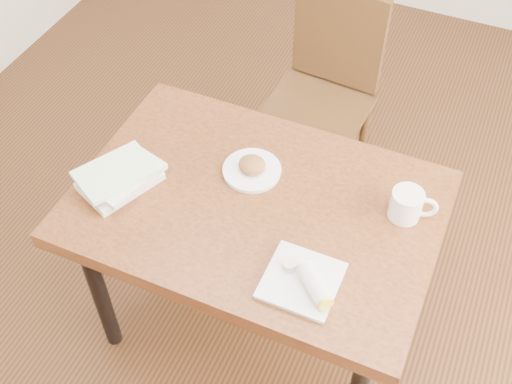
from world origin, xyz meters
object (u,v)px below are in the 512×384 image
at_px(plate_scone, 252,168).
at_px(book_stack, 120,177).
at_px(table, 256,219).
at_px(coffee_mug, 408,204).
at_px(plate_burrito, 306,282).
at_px(chair_far, 325,85).

relative_size(plate_scone, book_stack, 0.66).
height_order(table, coffee_mug, coffee_mug).
height_order(plate_scone, plate_burrito, plate_burrito).
height_order(table, plate_scone, plate_scone).
bearing_deg(table, book_stack, -166.70).
bearing_deg(coffee_mug, table, -162.83).
xyz_separation_m(plate_burrito, book_stack, (-0.70, 0.13, 0.01)).
relative_size(table, plate_burrito, 5.26).
xyz_separation_m(table, chair_far, (-0.06, 0.89, -0.12)).
bearing_deg(table, chair_far, 94.02).
relative_size(plate_scone, coffee_mug, 1.32).
bearing_deg(plate_burrito, book_stack, 169.46).
height_order(chair_far, plate_scone, chair_far).
height_order(coffee_mug, plate_burrito, coffee_mug).
bearing_deg(plate_scone, table, -60.43).
bearing_deg(table, plate_burrito, -42.16).
bearing_deg(book_stack, coffee_mug, 15.28).
relative_size(table, coffee_mug, 7.83).
bearing_deg(book_stack, plate_scone, 30.23).
distance_m(table, plate_burrito, 0.37).
xyz_separation_m(coffee_mug, book_stack, (-0.90, -0.24, -0.02)).
relative_size(coffee_mug, book_stack, 0.50).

